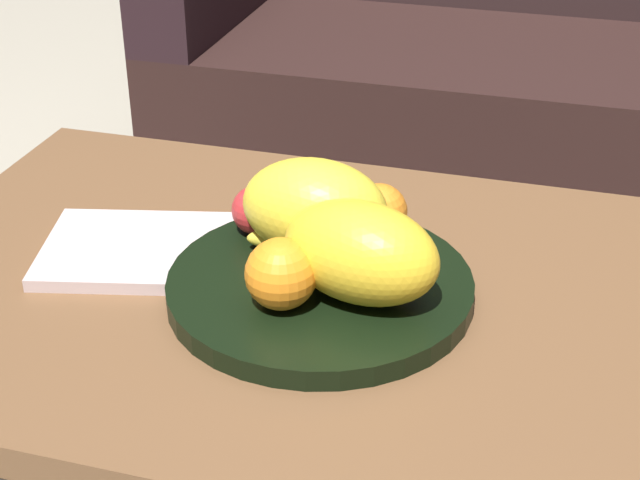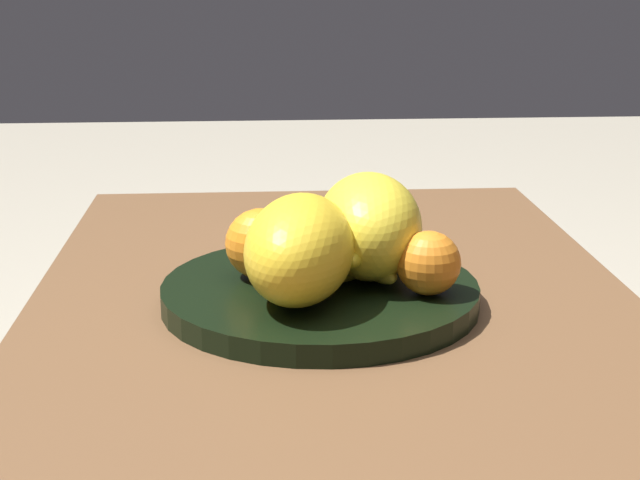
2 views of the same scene
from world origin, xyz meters
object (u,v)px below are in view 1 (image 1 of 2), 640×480
Objects in this scene: melon_smaller_beside at (363,253)px; apple_front at (256,210)px; coffee_table at (367,327)px; orange_front at (281,274)px; orange_left at (379,212)px; couch at (553,77)px; magazine at (145,250)px; banana_bunch at (317,237)px; fruit_bowl at (320,287)px; melon_large_front at (315,208)px.

apple_front is (-0.16, 0.11, -0.03)m from melon_smaller_beside.
orange_front reaches higher than coffee_table.
coffee_table is 16.99× the size of orange_left.
apple_front is at bearing 157.63° from coffee_table.
couch reaches higher than magazine.
melon_smaller_beside is (-0.14, -1.26, 0.23)m from couch.
coffee_table is 0.12m from banana_bunch.
magazine is (-0.23, 0.03, -0.00)m from fruit_bowl.
orange_front is at bearing -91.06° from melon_large_front.
banana_bunch reaches higher than coffee_table.
apple_front is (-0.08, 0.15, -0.01)m from orange_front.
banana_bunch is 0.71× the size of magazine.
melon_smaller_beside is 0.14m from orange_left.
couch is at bearing 79.90° from banana_bunch.
fruit_bowl is at bearing 155.93° from melon_smaller_beside.
banana_bunch is at bearing 135.28° from melon_smaller_beside.
apple_front is (-0.08, 0.03, -0.03)m from melon_large_front.
couch is 1.29m from melon_smaller_beside.
orange_left reaches higher than banana_bunch.
melon_smaller_beside is at bearing -46.25° from melon_large_front.
orange_left is 0.15m from apple_front.
fruit_bowl is 1.96× the size of melon_smaller_beside.
melon_smaller_beside is at bearing -33.90° from apple_front.
apple_front is 0.15m from magazine.
banana_bunch is at bearing 86.14° from orange_front.
apple_front is at bearing 162.16° from melon_large_front.
banana_bunch is at bearing 157.53° from coffee_table.
melon_smaller_beside is 1.02× the size of banana_bunch.
orange_front is 0.45× the size of banana_bunch.
couch is 1.15m from orange_left.
melon_large_front is at bearing -17.84° from apple_front.
couch is at bearing 82.29° from orange_left.
banana_bunch is at bearing -8.71° from magazine.
melon_smaller_beside is at bearing -44.72° from banana_bunch.
melon_large_front reaches higher than coffee_table.
melon_large_front reaches higher than melon_smaller_beside.
melon_smaller_beside is at bearing -24.07° from fruit_bowl.
apple_front is at bearing -168.53° from orange_left.
magazine is (-0.29, 0.01, 0.05)m from coffee_table.
fruit_bowl is at bearing -161.03° from coffee_table.
coffee_table is 0.69× the size of couch.
coffee_table is 1.23m from couch.
orange_front is at bearing -133.04° from coffee_table.
orange_front is at bearing -110.96° from fruit_bowl.
magazine is (-0.13, -0.05, -0.05)m from apple_front.
orange_front is 0.32× the size of magazine.
fruit_bowl is 5.81× the size of apple_front.
magazine is (-0.21, 0.09, -0.06)m from orange_front.
apple_front is (-0.30, -1.15, 0.20)m from couch.
couch reaches higher than apple_front.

